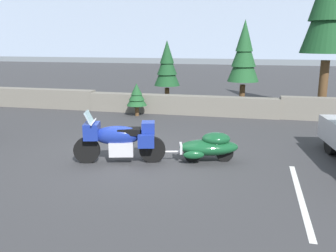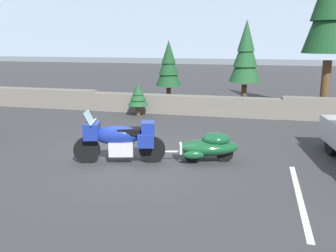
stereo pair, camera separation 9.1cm
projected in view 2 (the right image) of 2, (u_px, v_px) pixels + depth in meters
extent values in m
plane|color=#38383A|center=(135.00, 158.00, 9.56)|extent=(80.00, 80.00, 0.00)
cube|color=slate|center=(17.00, 97.00, 17.19)|extent=(8.00, 0.57, 0.86)
cube|color=slate|center=(183.00, 105.00, 15.29)|extent=(8.00, 0.56, 0.79)
cube|color=#99A8BF|center=(250.00, 22.00, 98.64)|extent=(240.00, 80.00, 16.00)
cylinder|color=black|center=(87.00, 150.00, 9.17)|extent=(0.67, 0.31, 0.66)
cylinder|color=black|center=(152.00, 150.00, 9.20)|extent=(0.67, 0.31, 0.66)
cube|color=silver|center=(122.00, 148.00, 9.18)|extent=(0.69, 0.58, 0.36)
ellipsoid|color=navy|center=(117.00, 135.00, 9.10)|extent=(1.27, 0.74, 0.48)
cube|color=navy|center=(92.00, 131.00, 9.06)|extent=(0.48, 0.60, 0.40)
cube|color=#9EB7C6|center=(89.00, 118.00, 8.98)|extent=(0.30, 0.47, 0.34)
cube|color=black|center=(129.00, 131.00, 9.08)|extent=(0.63, 0.49, 0.16)
cube|color=navy|center=(148.00, 127.00, 9.07)|extent=(0.41, 0.47, 0.28)
cube|color=navy|center=(146.00, 141.00, 8.84)|extent=(0.43, 0.26, 0.32)
cube|color=navy|center=(147.00, 135.00, 9.42)|extent=(0.43, 0.26, 0.32)
cylinder|color=silver|center=(93.00, 122.00, 9.01)|extent=(0.22, 0.69, 0.04)
cylinder|color=silver|center=(88.00, 140.00, 9.11)|extent=(0.26, 0.13, 0.54)
cylinder|color=black|center=(192.00, 153.00, 9.25)|extent=(0.45, 0.21, 0.44)
cylinder|color=black|center=(225.00, 153.00, 9.27)|extent=(0.45, 0.21, 0.44)
ellipsoid|color=#144C28|center=(209.00, 147.00, 9.22)|extent=(1.63, 1.05, 0.40)
ellipsoid|color=#144C28|center=(216.00, 139.00, 9.17)|extent=(0.84, 0.73, 0.32)
cube|color=silver|center=(181.00, 148.00, 9.21)|extent=(0.14, 0.32, 0.24)
ellipsoid|color=#144C28|center=(193.00, 155.00, 8.92)|extent=(0.54, 0.27, 0.20)
ellipsoid|color=#144C28|center=(191.00, 148.00, 9.55)|extent=(0.54, 0.27, 0.20)
cylinder|color=silver|center=(165.00, 152.00, 9.22)|extent=(0.69, 0.23, 0.05)
cylinder|color=black|center=(333.00, 142.00, 9.82)|extent=(0.32, 0.70, 0.68)
cylinder|color=brown|center=(325.00, 87.00, 15.22)|extent=(0.36, 0.36, 2.23)
cone|color=#194723|center=(333.00, 8.00, 14.50)|extent=(2.15, 2.15, 3.52)
cylinder|color=brown|center=(169.00, 97.00, 17.02)|extent=(0.21, 0.21, 0.88)
cone|color=#194723|center=(169.00, 70.00, 16.73)|extent=(1.19, 1.19, 1.39)
cone|color=#194723|center=(169.00, 61.00, 16.63)|extent=(0.92, 0.92, 1.22)
cone|color=#194723|center=(169.00, 52.00, 16.54)|extent=(0.65, 0.65, 1.04)
cylinder|color=brown|center=(244.00, 97.00, 16.14)|extent=(0.24, 0.24, 1.13)
cone|color=#1E5128|center=(245.00, 61.00, 15.78)|extent=(1.37, 1.37, 1.78)
cone|color=#1E5128|center=(246.00, 48.00, 15.66)|extent=(1.06, 1.06, 1.56)
cone|color=#1E5128|center=(247.00, 35.00, 15.53)|extent=(0.75, 0.75, 1.34)
cylinder|color=brown|center=(138.00, 111.00, 14.99)|extent=(0.16, 0.16, 0.39)
cone|color=#1E5128|center=(138.00, 98.00, 14.87)|extent=(0.84, 0.84, 0.61)
cone|color=#1E5128|center=(138.00, 93.00, 14.82)|extent=(0.65, 0.65, 0.53)
cone|color=#1E5128|center=(138.00, 89.00, 14.78)|extent=(0.46, 0.46, 0.46)
cube|color=silver|center=(299.00, 196.00, 7.21)|extent=(0.12, 3.60, 0.01)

